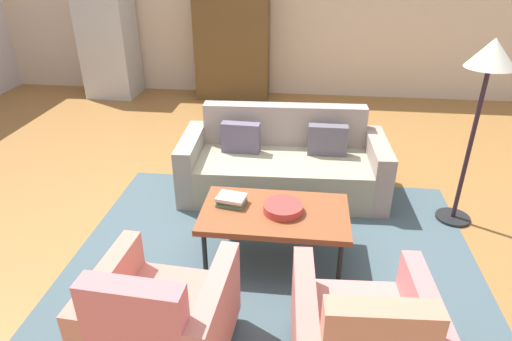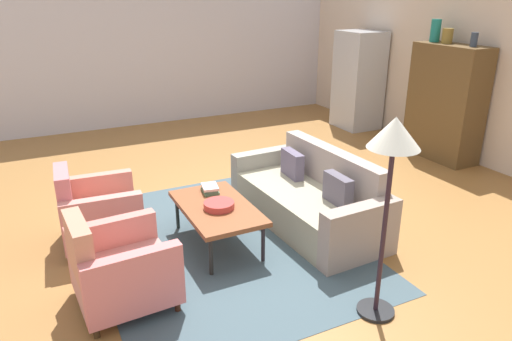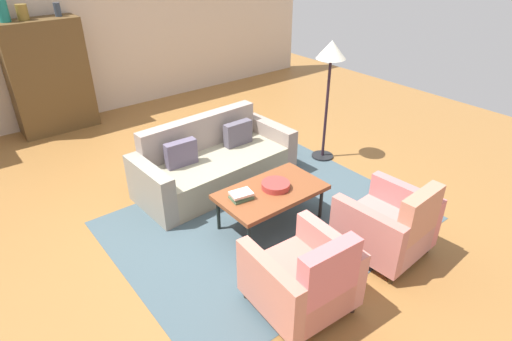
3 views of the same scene
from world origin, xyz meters
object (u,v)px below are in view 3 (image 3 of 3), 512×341
Objects in this scene: fruit_bowl at (276,185)px; vase_round at (22,12)px; coffee_table at (271,193)px; floor_lamp at (331,61)px; vase_tall at (2,10)px; armchair_left at (305,280)px; armchair_right at (390,227)px; book_stack at (241,195)px; cabinet at (49,77)px; couch at (213,163)px; vase_small at (57,10)px.

vase_round is at bearing 106.42° from fruit_bowl.
floor_lamp is at bearing 24.78° from coffee_table.
vase_tall is 1.54× the size of vase_round.
floor_lamp reaches higher than fruit_bowl.
vase_tall is at bearing 180.00° from vase_round.
vase_round is 0.13× the size of floor_lamp.
armchair_left is 0.51× the size of floor_lamp.
book_stack is (-0.97, 1.23, 0.15)m from armchair_right.
floor_lamp is (2.74, -3.55, 0.54)m from cabinet.
vase_tall is (-0.40, -0.00, 1.07)m from cabinet.
coffee_table is 4.73m from vase_round.
book_stack is 4.33m from cabinet.
cabinet is at bearing 104.56° from fruit_bowl.
floor_lamp is (1.68, 0.78, 1.03)m from coffee_table.
couch is at bearing 90.18° from coffee_table.
armchair_right is (0.60, -1.17, -0.07)m from coffee_table.
floor_lamp is at bearing 57.56° from armchair_right.
cabinet is 1.05× the size of floor_lamp.
armchair_right is at bearing -119.02° from floor_lamp.
armchair_right is at bearing -71.73° from vase_round.
vase_small is at bearing 100.02° from armchair_right.
coffee_table is 5.35× the size of vase_round.
vase_round is at bearing 180.00° from vase_small.
armchair_left is 3.42× the size of book_stack.
vase_tall is at bearing 180.00° from vase_small.
couch is 9.53× the size of vase_round.
armchair_right is 6.08m from vase_tall.
armchair_left is 0.49× the size of cabinet.
vase_round is (-0.84, 4.25, 1.42)m from book_stack.
armchair_left is at bearing -85.29° from cabinet.
armchair_left is (-0.60, -1.17, -0.07)m from coffee_table.
vase_tall is at bearing 108.64° from coffee_table.
cabinet is 8.03× the size of vase_round.
armchair_left reaches higher than fruit_bowl.
vase_tall is at bearing 109.42° from fruit_bowl.
cabinet is (-1.12, 4.32, 0.41)m from fruit_bowl.
book_stack is (0.24, 1.23, 0.15)m from armchair_left.
vase_small is (-0.71, 4.32, 1.49)m from coffee_table.
armchair_right is (1.21, -0.00, 0.00)m from armchair_left.
couch is 1.21m from fruit_bowl.
cabinet reaches higher than floor_lamp.
fruit_bowl is 0.19× the size of floor_lamp.
armchair_left is 2.54× the size of vase_tall.
couch is at bearing -65.12° from vase_tall.
couch is at bearing 93.38° from fruit_bowl.
fruit_bowl is 4.72m from vase_round.
floor_lamp is (1.62, 0.78, 0.96)m from fruit_bowl.
cabinet reaches higher than couch.
armchair_left is at bearing 73.16° from couch.
book_stack is at bearing 82.62° from armchair_left.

